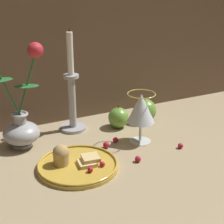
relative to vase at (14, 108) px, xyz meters
name	(u,v)px	position (x,y,z in m)	size (l,w,h in m)	color
ground_plane	(97,150)	(0.20, -0.12, -0.13)	(2.40, 2.40, 0.00)	#9E8966
vase	(14,108)	(0.00, 0.00, 0.00)	(0.20, 0.11, 0.38)	#A3A3A8
plate_with_pastries	(76,164)	(0.11, -0.19, -0.11)	(0.22, 0.22, 0.07)	gold
wine_glass	(141,110)	(0.35, -0.13, -0.02)	(0.08, 0.08, 0.16)	silver
candlestick	(72,98)	(0.19, 0.05, -0.02)	(0.09, 0.09, 0.33)	#A3A3A8
apple_beside_vase	(118,118)	(0.33, 0.00, -0.09)	(0.07, 0.07, 0.08)	#669938
apple_near_glass	(145,110)	(0.44, 0.00, -0.09)	(0.08, 0.08, 0.09)	#669938
berry_near_plate	(180,146)	(0.43, -0.22, -0.12)	(0.02, 0.02, 0.02)	#AD192D
berry_front_center	(138,159)	(0.28, -0.23, -0.12)	(0.02, 0.02, 0.02)	#AD192D
berry_by_glass_stem	(115,140)	(0.27, -0.10, -0.12)	(0.02, 0.02, 0.02)	#AD192D
berry_under_candlestick	(106,145)	(0.23, -0.12, -0.12)	(0.02, 0.02, 0.02)	#AD192D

